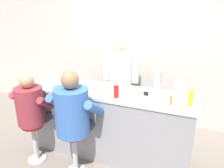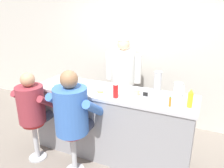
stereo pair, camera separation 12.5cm
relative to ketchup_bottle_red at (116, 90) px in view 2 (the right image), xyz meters
name	(u,v)px [view 2 (the right image)]	position (x,y,z in m)	size (l,w,h in m)	color
ground_plane	(102,165)	(-0.15, -0.14, -1.15)	(20.00, 20.00, 0.00)	slate
wall_back	(141,53)	(-0.15, 1.56, 0.20)	(10.00, 0.06, 2.70)	beige
diner_counter	(111,123)	(-0.15, 0.20, -0.63)	(2.38, 0.67, 1.04)	gray
ketchup_bottle_red	(116,90)	(0.00, 0.00, 0.00)	(0.07, 0.07, 0.23)	red
mustard_bottle_yellow	(190,99)	(0.92, 0.10, 0.00)	(0.06, 0.06, 0.23)	yellow
hot_sauce_bottle_orange	(170,102)	(0.70, 0.02, -0.05)	(0.03, 0.03, 0.13)	orange
water_pitcher_clear	(178,90)	(0.74, 0.36, -0.01)	(0.14, 0.12, 0.20)	silver
breakfast_plate	(100,93)	(-0.25, 0.04, -0.10)	(0.23, 0.23, 0.05)	white
cereal_bowl	(59,87)	(-0.90, -0.02, -0.09)	(0.16, 0.16, 0.05)	#4C7FB7
coffee_mug_tan	(137,92)	(0.22, 0.20, -0.07)	(0.14, 0.09, 0.08)	beige
cup_stack_steel	(158,83)	(0.46, 0.38, 0.05)	(0.11, 0.11, 0.31)	#B7BABF
napkin_dispenser_chrome	(146,93)	(0.37, 0.14, -0.04)	(0.10, 0.06, 0.14)	silver
diner_seated_maroon	(33,106)	(-1.12, -0.36, -0.30)	(0.57, 0.56, 1.35)	#B2B5BA
diner_seated_blue	(73,112)	(-0.45, -0.35, -0.25)	(0.66, 0.65, 1.46)	#B2B5BA
cook_in_whites_near	(123,75)	(-0.36, 1.18, -0.17)	(0.70, 0.45, 1.79)	#232328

